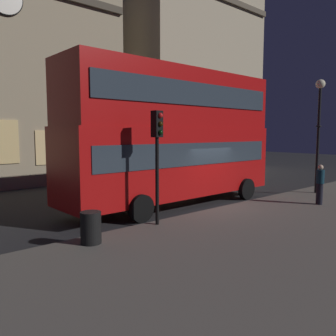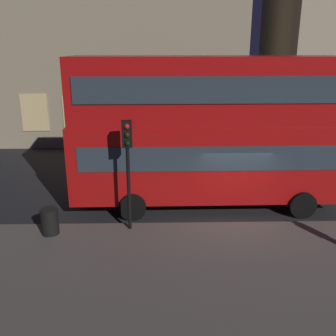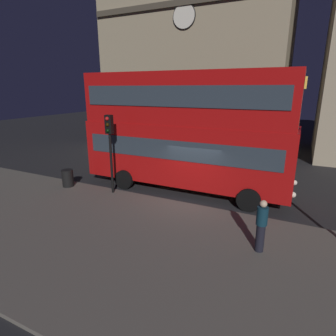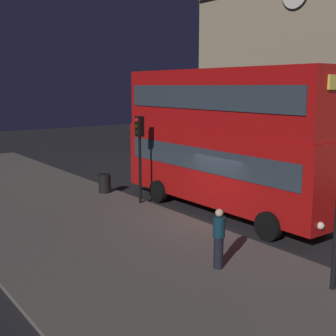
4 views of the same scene
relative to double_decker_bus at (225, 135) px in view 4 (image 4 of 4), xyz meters
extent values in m
plane|color=#232326|center=(0.95, -1.24, -3.17)|extent=(80.00, 80.00, 0.00)
cube|color=#5B564F|center=(0.95, -5.69, -3.11)|extent=(44.00, 7.66, 0.12)
cube|color=tan|center=(-4.34, 12.86, 3.93)|extent=(15.72, 7.87, 14.21)
cube|color=#F2D18C|center=(-9.37, 8.90, -0.92)|extent=(1.61, 0.06, 2.24)
cube|color=#F2D18C|center=(-6.85, 8.90, -0.90)|extent=(1.61, 0.06, 1.95)
cube|color=#E5C67F|center=(-4.34, 8.90, -0.52)|extent=(1.61, 0.06, 2.37)
cube|color=#F2D18C|center=(-1.82, 8.90, -0.89)|extent=(1.61, 0.06, 1.99)
cube|color=#B20F0F|center=(0.00, 0.00, -1.24)|extent=(10.18, 2.62, 2.87)
cube|color=#B20F0F|center=(0.00, 0.00, 1.38)|extent=(9.97, 2.56, 2.36)
cube|color=#2D3842|center=(0.00, 0.00, -0.88)|extent=(9.37, 2.67, 0.90)
cube|color=#2D3842|center=(0.00, 0.00, 1.50)|extent=(9.37, 2.67, 0.90)
sphere|color=white|center=(5.10, -0.79, -2.32)|extent=(0.24, 0.24, 0.24)
cylinder|color=black|center=(3.44, 1.35, -2.67)|extent=(1.00, 0.25, 1.00)
cylinder|color=black|center=(3.46, -1.30, -2.67)|extent=(1.00, 0.25, 1.00)
cylinder|color=black|center=(-2.81, 1.30, -2.67)|extent=(1.00, 0.25, 1.00)
cylinder|color=black|center=(-2.79, -1.34, -2.67)|extent=(1.00, 0.25, 1.00)
cylinder|color=black|center=(-2.82, -2.26, -1.61)|extent=(0.12, 0.12, 2.88)
cube|color=black|center=(-2.82, -2.26, 0.25)|extent=(0.35, 0.30, 0.85)
sphere|color=red|center=(-2.80, -2.40, 0.52)|extent=(0.17, 0.17, 0.17)
sphere|color=black|center=(-2.80, -2.40, 0.25)|extent=(0.17, 0.17, 0.17)
sphere|color=black|center=(-2.80, -2.40, -0.02)|extent=(0.17, 0.17, 0.17)
cylinder|color=black|center=(4.36, -4.35, -2.60)|extent=(0.27, 0.27, 0.90)
cylinder|color=#0F2D3D|center=(4.36, -4.35, -1.87)|extent=(0.34, 0.34, 0.57)
sphere|color=beige|center=(4.36, -4.35, -1.47)|extent=(0.22, 0.22, 0.22)
cylinder|color=black|center=(-5.43, -2.56, -2.61)|extent=(0.57, 0.57, 0.88)
camera|label=1|loc=(-9.87, -10.78, -0.04)|focal=36.52mm
camera|label=2|loc=(-1.78, -13.74, 2.83)|focal=39.76mm
camera|label=3|loc=(5.14, -12.42, 1.83)|focal=29.58mm
camera|label=4|loc=(12.93, -12.44, 1.92)|focal=47.87mm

